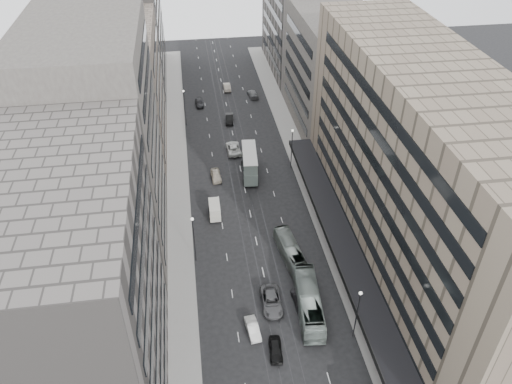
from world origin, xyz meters
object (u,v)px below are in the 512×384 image
bus_near (309,302)px  sedan_0 (276,349)px  sedan_2 (271,301)px  sedan_1 (253,329)px  panel_van (215,210)px  bus_far (290,251)px  double_decker (250,163)px

bus_near → sedan_0: (-5.59, -6.09, -1.01)m
sedan_0 → sedan_2: sedan_2 is taller
sedan_2 → sedan_1: bearing=-126.1°
bus_near → panel_van: bearing=-58.5°
bus_far → double_decker: bearing=-89.6°
panel_van → double_decker: bearing=57.3°
sedan_1 → sedan_2: bearing=45.7°
bus_far → sedan_2: (-4.40, -8.77, -0.58)m
double_decker → panel_van: 13.76m
bus_far → panel_van: bearing=-55.2°
double_decker → sedan_2: (-1.37, -32.01, -1.87)m
sedan_0 → sedan_1: (-2.36, 3.60, -0.02)m
panel_van → sedan_1: 24.83m
sedan_1 → double_decker: bearing=76.2°
bus_near → double_decker: 33.82m
double_decker → sedan_0: double_decker is taller
double_decker → sedan_1: double_decker is taller
bus_near → bus_far: 10.40m
bus_near → sedan_1: bearing=22.6°
bus_near → bus_far: bus_near is taller
panel_van → sedan_2: panel_van is taller
bus_far → sedan_1: size_ratio=2.47×
bus_near → sedan_0: bearing=52.7°
sedan_2 → sedan_0: bearing=-94.4°
sedan_2 → bus_near: bearing=-17.1°
panel_van → sedan_0: 28.75m
bus_near → bus_far: (-0.38, 10.39, -0.29)m
sedan_2 → double_decker: bearing=89.1°
sedan_0 → panel_van: bearing=105.7°
bus_far → double_decker: (-3.03, 23.24, 1.29)m
sedan_0 → sedan_2: bearing=89.0°
bus_far → sedan_0: bus_far is taller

